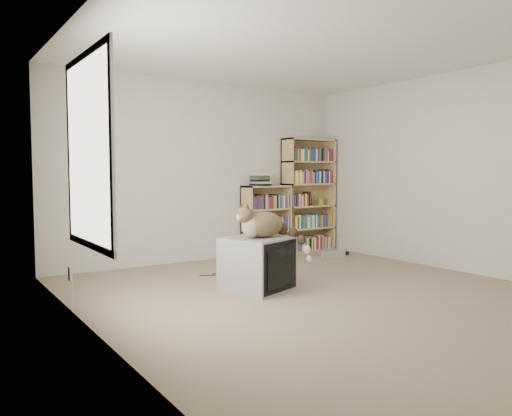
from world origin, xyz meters
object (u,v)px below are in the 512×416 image
dvd_player (330,253)px  crt_tv (257,264)px  bookcase_tall (308,198)px  bookcase_short (266,223)px  cat (269,228)px

dvd_player → crt_tv: bearing=-127.0°
crt_tv → bookcase_tall: (2.19, 1.81, 0.56)m
crt_tv → bookcase_tall: size_ratio=0.46×
bookcase_short → cat: bearing=-124.3°
bookcase_short → dvd_player: size_ratio=2.82×
cat → bookcase_tall: size_ratio=0.42×
bookcase_tall → bookcase_short: bearing=-180.0°
bookcase_tall → dvd_player: size_ratio=4.77×
bookcase_short → dvd_player: bearing=-37.3°
crt_tv → bookcase_tall: bookcase_tall is taller
bookcase_tall → bookcase_short: size_ratio=1.69×
bookcase_short → crt_tv: bearing=-127.5°
dvd_player → bookcase_tall: bearing=109.4°
bookcase_short → bookcase_tall: bearing=0.0°
bookcase_short → dvd_player: 1.06m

